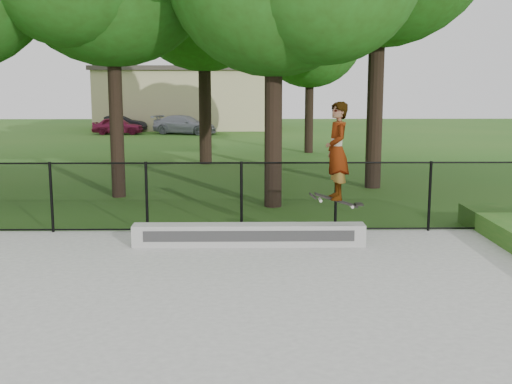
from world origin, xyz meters
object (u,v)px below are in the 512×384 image
at_px(car_a, 118,126).
at_px(car_b, 123,123).
at_px(car_c, 185,125).
at_px(skater_airborne, 337,152).
at_px(grind_ledge, 249,235).

bearing_deg(car_a, car_b, 4.98).
bearing_deg(car_a, car_c, -87.22).
distance_m(car_b, car_c, 4.90).
bearing_deg(car_b, car_c, -103.19).
distance_m(car_b, skater_airborne, 32.34).
bearing_deg(car_a, skater_airborne, -159.27).
xyz_separation_m(car_a, car_b, (-0.13, 2.42, 0.01)).
distance_m(car_a, car_c, 4.17).
bearing_deg(grind_ledge, car_a, 105.95).
xyz_separation_m(car_c, skater_airborne, (5.52, -28.42, 1.31)).
relative_size(grind_ledge, skater_airborne, 2.21).
xyz_separation_m(car_a, skater_airborne, (9.69, -28.36, 1.37)).
bearing_deg(car_c, car_a, 111.08).
height_order(car_a, car_b, car_b).
relative_size(grind_ledge, car_b, 1.50).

